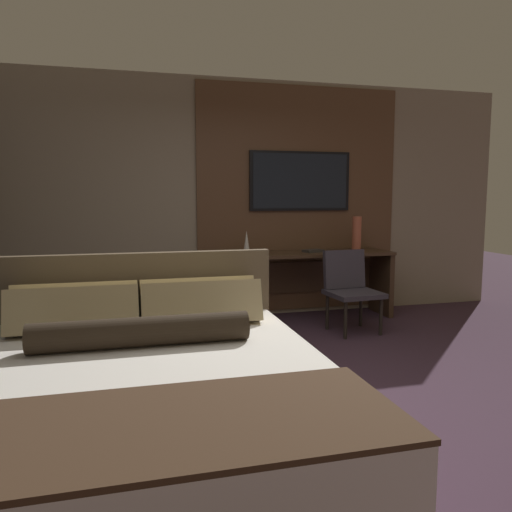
{
  "coord_description": "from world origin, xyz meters",
  "views": [
    {
      "loc": [
        -1.15,
        -3.22,
        1.44
      ],
      "look_at": [
        -0.09,
        0.84,
        0.94
      ],
      "focal_mm": 35.0,
      "sensor_mm": 36.0,
      "label": 1
    }
  ],
  "objects_px": {
    "tv": "(300,181)",
    "book": "(313,251)",
    "vase_tall": "(357,234)",
    "bed": "(145,404)",
    "vase_short": "(247,242)",
    "desk": "(306,272)",
    "desk_chair": "(349,284)"
  },
  "relations": [
    {
      "from": "bed",
      "to": "vase_tall",
      "type": "bearing_deg",
      "value": 47.37
    },
    {
      "from": "desk",
      "to": "tv",
      "type": "xyz_separation_m",
      "value": [
        0.0,
        0.23,
        1.08
      ]
    },
    {
      "from": "book",
      "to": "desk",
      "type": "bearing_deg",
      "value": 139.35
    },
    {
      "from": "vase_tall",
      "to": "desk",
      "type": "bearing_deg",
      "value": 170.84
    },
    {
      "from": "desk",
      "to": "desk_chair",
      "type": "distance_m",
      "value": 0.7
    },
    {
      "from": "vase_short",
      "to": "desk",
      "type": "bearing_deg",
      "value": 1.22
    },
    {
      "from": "bed",
      "to": "tv",
      "type": "bearing_deg",
      "value": 57.67
    },
    {
      "from": "book",
      "to": "desk_chair",
      "type": "bearing_deg",
      "value": -72.37
    },
    {
      "from": "bed",
      "to": "desk",
      "type": "height_order",
      "value": "bed"
    },
    {
      "from": "book",
      "to": "vase_short",
      "type": "bearing_deg",
      "value": 177.12
    },
    {
      "from": "vase_short",
      "to": "book",
      "type": "height_order",
      "value": "vase_short"
    },
    {
      "from": "vase_short",
      "to": "vase_tall",
      "type": "bearing_deg",
      "value": -3.5
    },
    {
      "from": "vase_tall",
      "to": "book",
      "type": "xyz_separation_m",
      "value": [
        -0.53,
        0.04,
        -0.19
      ]
    },
    {
      "from": "desk_chair",
      "to": "vase_short",
      "type": "relative_size",
      "value": 3.27
    },
    {
      "from": "tv",
      "to": "book",
      "type": "relative_size",
      "value": 4.95
    },
    {
      "from": "desk_chair",
      "to": "vase_short",
      "type": "xyz_separation_m",
      "value": [
        -0.98,
        0.64,
        0.42
      ]
    },
    {
      "from": "vase_tall",
      "to": "bed",
      "type": "bearing_deg",
      "value": -132.63
    },
    {
      "from": "vase_tall",
      "to": "vase_short",
      "type": "xyz_separation_m",
      "value": [
        -1.33,
        0.08,
        -0.07
      ]
    },
    {
      "from": "tv",
      "to": "vase_tall",
      "type": "distance_m",
      "value": 0.93
    },
    {
      "from": "tv",
      "to": "desk_chair",
      "type": "xyz_separation_m",
      "value": [
        0.25,
        -0.89,
        -1.12
      ]
    },
    {
      "from": "vase_short",
      "to": "tv",
      "type": "bearing_deg",
      "value": 18.79
    },
    {
      "from": "bed",
      "to": "vase_tall",
      "type": "distance_m",
      "value": 3.87
    },
    {
      "from": "tv",
      "to": "desk_chair",
      "type": "bearing_deg",
      "value": -73.96
    },
    {
      "from": "desk_chair",
      "to": "vase_tall",
      "type": "xyz_separation_m",
      "value": [
        0.34,
        0.56,
        0.49
      ]
    },
    {
      "from": "bed",
      "to": "desk_chair",
      "type": "height_order",
      "value": "bed"
    },
    {
      "from": "desk",
      "to": "tv",
      "type": "bearing_deg",
      "value": 90.0
    },
    {
      "from": "desk_chair",
      "to": "book",
      "type": "relative_size",
      "value": 3.39
    },
    {
      "from": "tv",
      "to": "book",
      "type": "bearing_deg",
      "value": -77.35
    },
    {
      "from": "tv",
      "to": "vase_short",
      "type": "xyz_separation_m",
      "value": [
        -0.73,
        -0.25,
        -0.7
      ]
    },
    {
      "from": "tv",
      "to": "book",
      "type": "xyz_separation_m",
      "value": [
        0.06,
        -0.29,
        -0.82
      ]
    },
    {
      "from": "bed",
      "to": "desk",
      "type": "distance_m",
      "value": 3.52
    },
    {
      "from": "desk",
      "to": "vase_tall",
      "type": "height_order",
      "value": "vase_tall"
    }
  ]
}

